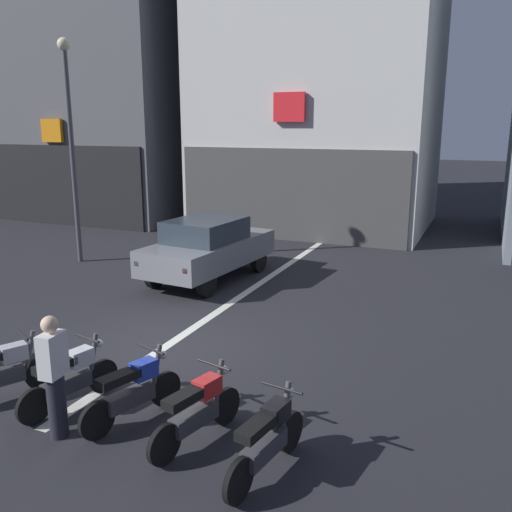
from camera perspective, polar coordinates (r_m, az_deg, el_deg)
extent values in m
plane|color=#232328|center=(10.25, -9.73, -9.54)|extent=(120.00, 120.00, 0.00)
cube|color=silver|center=(15.34, 2.47, -1.50)|extent=(0.20, 18.00, 0.01)
cube|color=black|center=(24.24, -21.68, 6.97)|extent=(10.04, 0.10, 3.20)
cube|color=orange|center=(23.41, -20.55, 12.20)|extent=(0.97, 0.16, 0.90)
cube|color=silver|center=(22.80, 7.16, 22.64)|extent=(8.57, 7.39, 15.24)
cube|color=#454543|center=(19.10, 3.46, 6.36)|extent=(8.23, 0.10, 3.20)
cube|color=red|center=(18.90, 3.51, 15.29)|extent=(1.10, 0.16, 0.96)
cylinder|color=black|center=(15.89, -4.64, 0.17)|extent=(0.24, 0.65, 0.64)
cylinder|color=black|center=(15.12, 0.29, -0.48)|extent=(0.24, 0.65, 0.64)
cylinder|color=black|center=(13.86, -10.53, -2.02)|extent=(0.24, 0.65, 0.64)
cylinder|color=black|center=(12.97, -5.19, -2.93)|extent=(0.24, 0.65, 0.64)
cube|color=slate|center=(14.32, -4.92, 0.44)|extent=(2.14, 4.25, 0.66)
cube|color=#2D3842|center=(14.07, -5.31, 2.74)|extent=(1.73, 2.10, 0.56)
cube|color=red|center=(13.16, -12.34, -0.77)|extent=(0.15, 0.07, 0.12)
cube|color=red|center=(12.31, -7.37, -1.57)|extent=(0.15, 0.07, 0.12)
cylinder|color=#47474C|center=(16.75, -18.61, 9.42)|extent=(0.14, 0.14, 5.96)
sphere|color=beige|center=(16.85, -19.47, 20.18)|extent=(0.36, 0.36, 0.36)
cylinder|color=black|center=(9.22, -21.51, -11.30)|extent=(0.30, 0.50, 0.52)
cube|color=#B2B5BA|center=(8.96, -24.00, -9.21)|extent=(0.36, 0.42, 0.24)
cylinder|color=#4C4C51|center=(9.04, -22.62, -9.34)|extent=(0.17, 0.24, 0.70)
cylinder|color=black|center=(8.91, -23.30, -7.53)|extent=(0.51, 0.28, 0.04)
sphere|color=silver|center=(9.01, -21.95, -8.20)|extent=(0.12, 0.12, 0.12)
cylinder|color=black|center=(8.83, -15.75, -11.98)|extent=(0.19, 0.52, 0.52)
cylinder|color=black|center=(8.26, -22.21, -14.36)|extent=(0.19, 0.52, 0.52)
cube|color=#38383D|center=(8.46, -19.20, -12.59)|extent=(0.36, 0.76, 0.22)
cube|color=black|center=(8.24, -20.30, -10.72)|extent=(0.35, 0.63, 0.12)
cube|color=silver|center=(8.45, -17.92, -10.04)|extent=(0.30, 0.40, 0.24)
cylinder|color=#4C4C51|center=(8.60, -16.70, -10.04)|extent=(0.12, 0.25, 0.70)
cylinder|color=black|center=(8.43, -17.29, -8.19)|extent=(0.54, 0.16, 0.04)
sphere|color=silver|center=(8.60, -16.10, -8.77)|extent=(0.12, 0.12, 0.12)
cylinder|color=black|center=(8.24, -9.46, -13.55)|extent=(0.22, 0.52, 0.52)
cylinder|color=black|center=(7.66, -16.33, -16.19)|extent=(0.22, 0.52, 0.52)
cube|color=#38383D|center=(7.86, -13.09, -14.25)|extent=(0.41, 0.76, 0.22)
cube|color=black|center=(7.62, -14.20, -12.29)|extent=(0.39, 0.64, 0.12)
cube|color=#233DB7|center=(7.85, -11.68, -11.53)|extent=(0.32, 0.41, 0.24)
cylinder|color=#4C4C51|center=(8.00, -10.40, -11.51)|extent=(0.14, 0.25, 0.70)
cylinder|color=black|center=(7.82, -10.96, -9.54)|extent=(0.54, 0.20, 0.04)
sphere|color=silver|center=(8.00, -9.74, -10.15)|extent=(0.12, 0.12, 0.12)
cylinder|color=black|center=(7.71, -3.17, -15.41)|extent=(0.19, 0.52, 0.52)
cylinder|color=black|center=(6.99, -9.58, -18.89)|extent=(0.19, 0.52, 0.52)
cube|color=#38383D|center=(7.25, -6.49, -16.49)|extent=(0.37, 0.76, 0.22)
cube|color=black|center=(6.98, -7.48, -14.49)|extent=(0.36, 0.63, 0.12)
cube|color=red|center=(7.26, -5.14, -13.46)|extent=(0.30, 0.40, 0.24)
cylinder|color=#4C4C51|center=(7.43, -3.97, -13.33)|extent=(0.12, 0.25, 0.70)
cylinder|color=black|center=(7.24, -4.44, -11.28)|extent=(0.54, 0.16, 0.04)
sphere|color=silver|center=(7.44, -3.34, -11.84)|extent=(0.12, 0.12, 0.12)
cylinder|color=black|center=(7.16, 3.64, -17.86)|extent=(0.15, 0.52, 0.52)
cylinder|color=black|center=(6.35, -1.84, -22.45)|extent=(0.15, 0.52, 0.52)
cube|color=#38383D|center=(6.65, 0.87, -19.45)|extent=(0.32, 0.76, 0.22)
cube|color=black|center=(6.35, 0.10, -17.46)|extent=(0.32, 0.63, 0.12)
cube|color=black|center=(6.66, 2.10, -16.05)|extent=(0.28, 0.39, 0.24)
cylinder|color=#4C4C51|center=(6.86, 3.06, -15.77)|extent=(0.11, 0.25, 0.70)
cylinder|color=black|center=(6.65, 2.74, -13.64)|extent=(0.55, 0.13, 0.04)
sphere|color=silver|center=(6.88, 3.62, -14.11)|extent=(0.12, 0.12, 0.12)
cylinder|color=#23232D|center=(7.79, -20.08, -14.55)|extent=(0.24, 0.24, 0.86)
cube|color=silver|center=(7.48, -20.53, -9.66)|extent=(0.25, 0.38, 0.58)
sphere|color=beige|center=(7.34, -20.80, -6.71)|extent=(0.22, 0.22, 0.22)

